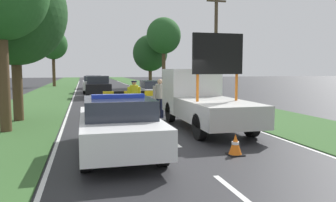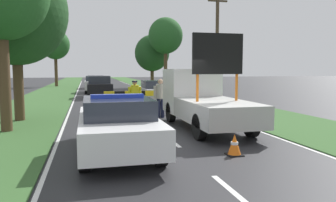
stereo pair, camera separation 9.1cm
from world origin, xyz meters
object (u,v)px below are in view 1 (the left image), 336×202
road_barrier (134,95)px  queued_car_van_white (93,84)px  traffic_cone_near_police (185,109)px  traffic_cone_centre_front (102,121)px  roadside_tree_near_right (53,45)px  queued_car_sedan_silver (155,92)px  queued_car_wagon_maroon (93,82)px  police_officer (134,95)px  queued_car_sedan_black (98,86)px  roadside_tree_far_left (150,53)px  utility_pole (216,46)px  pedestrian_civilian (160,95)px  police_car (118,125)px  work_truck (201,99)px  traffic_cone_near_truck (235,145)px  roadside_tree_mid_left (164,36)px  roadside_tree_near_left (14,11)px

road_barrier → queued_car_van_white: size_ratio=0.66×
traffic_cone_near_police → traffic_cone_centre_front: size_ratio=1.24×
queued_car_van_white → roadside_tree_near_right: size_ratio=0.62×
queued_car_sedan_silver → queued_car_wagon_maroon: size_ratio=0.93×
police_officer → queued_car_sedan_black: bearing=-92.8°
traffic_cone_centre_front → roadside_tree_far_left: (7.09, 26.29, 3.78)m
queued_car_van_white → utility_pole: size_ratio=0.64×
road_barrier → pedestrian_civilian: (1.01, -0.97, 0.06)m
police_car → work_truck: bearing=45.6°
traffic_cone_near_police → queued_car_wagon_maroon: 23.91m
police_car → pedestrian_civilian: bearing=70.0°
queued_car_sedan_silver → pedestrian_civilian: bearing=79.9°
roadside_tree_near_right → utility_pole: (11.31, -25.18, -1.66)m
traffic_cone_centre_front → queued_car_wagon_maroon: queued_car_wagon_maroon is taller
utility_pole → queued_car_van_white: bearing=117.9°
traffic_cone_near_police → traffic_cone_near_truck: traffic_cone_near_police is taller
pedestrian_civilian → traffic_cone_near_truck: size_ratio=3.21×
road_barrier → traffic_cone_centre_front: 3.58m
work_truck → police_officer: bearing=-51.2°
queued_car_van_white → roadside_tree_mid_left: roadside_tree_mid_left is taller
police_officer → queued_car_sedan_silver: 5.64m
queued_car_sedan_silver → utility_pole: 4.63m
traffic_cone_centre_front → queued_car_sedan_silver: (3.68, 7.76, 0.50)m
police_car → road_barrier: size_ratio=1.63×
pedestrian_civilian → roadside_tree_mid_left: size_ratio=0.23×
roadside_tree_near_right → roadside_tree_far_left: (11.33, -5.16, -1.15)m
police_officer → queued_car_wagon_maroon: bearing=-96.0°
police_car → traffic_cone_near_police: 7.01m
traffic_cone_near_police → road_barrier: bearing=159.6°
queued_car_sedan_black → roadside_tree_near_left: size_ratio=0.65×
queued_car_sedan_black → roadside_tree_far_left: size_ratio=0.71×
pedestrian_civilian → queued_car_sedan_silver: pedestrian_civilian is taller
queued_car_wagon_maroon → roadside_tree_mid_left: bearing=157.7°
traffic_cone_centre_front → traffic_cone_near_truck: traffic_cone_centre_front is taller
road_barrier → police_officer: size_ratio=1.72×
roadside_tree_far_left → traffic_cone_near_truck: bearing=-97.4°
pedestrian_civilian → roadside_tree_near_left: (-6.00, 0.56, 3.52)m
road_barrier → roadside_tree_near_right: (-5.91, 28.35, 4.25)m
police_officer → roadside_tree_near_left: (-4.89, 0.16, 3.54)m
police_officer → traffic_cone_near_truck: 7.38m
roadside_tree_near_left → pedestrian_civilian: bearing=-5.4°
police_officer → traffic_cone_centre_front: bearing=49.4°
police_car → traffic_cone_centre_front: (-0.22, 3.68, -0.46)m
work_truck → road_barrier: bearing=-56.8°
police_car → pedestrian_civilian: pedestrian_civilian is taller
traffic_cone_near_police → roadside_tree_near_right: bearing=105.6°
traffic_cone_centre_front → roadside_tree_near_right: (-4.24, 31.44, 4.93)m
traffic_cone_near_police → work_truck: bearing=-94.4°
traffic_cone_near_police → queued_car_van_white: queued_car_van_white is taller
roadside_tree_near_right → roadside_tree_mid_left: roadside_tree_mid_left is taller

